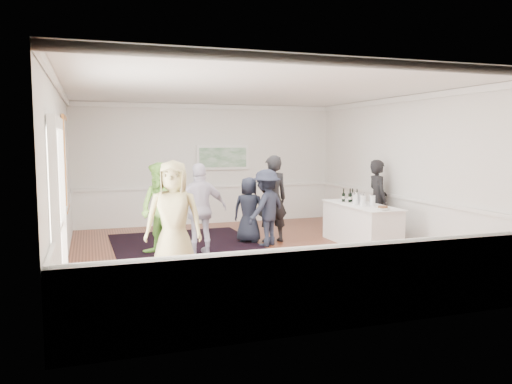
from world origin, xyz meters
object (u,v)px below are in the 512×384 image
object	(u,v)px
guest_lilac	(201,209)
guest_dark_b	(272,199)
serving_table	(361,225)
bartender	(378,199)
guest_green	(161,210)
guest_dark_a	(266,208)
nut_bowl	(383,208)
ice_bucket	(358,198)
guest_navy	(249,210)
guest_tan	(174,219)

from	to	relation	value
guest_lilac	guest_dark_b	bearing A→B (deg)	-161.78
serving_table	bartender	xyz separation A→B (m)	(0.73, 0.53, 0.46)
serving_table	guest_dark_b	distance (m)	1.99
guest_green	guest_dark_b	size ratio (longest dim) A/B	0.95
guest_green	guest_dark_b	world-z (taller)	guest_dark_b
bartender	guest_dark_a	bearing A→B (deg)	97.36
guest_dark_a	guest_dark_b	bearing A→B (deg)	-162.27
nut_bowl	ice_bucket	bearing A→B (deg)	87.85
guest_navy	nut_bowl	xyz separation A→B (m)	(2.17, -1.89, 0.19)
serving_table	guest_navy	distance (m)	2.44
serving_table	guest_lilac	world-z (taller)	guest_lilac
guest_tan	guest_green	distance (m)	1.50
guest_green	guest_dark_a	bearing A→B (deg)	56.92
guest_tan	guest_dark_a	bearing A→B (deg)	54.72
bartender	guest_lilac	bearing A→B (deg)	103.58
guest_green	ice_bucket	distance (m)	4.22
guest_lilac	guest_navy	size ratio (longest dim) A/B	1.25
guest_dark_b	guest_navy	distance (m)	0.56
guest_tan	guest_lilac	size ratio (longest dim) A/B	1.06
guest_dark_b	guest_navy	size ratio (longest dim) A/B	1.32
guest_green	guest_navy	distance (m)	2.14
guest_dark_a	guest_navy	xyz separation A→B (m)	(-0.25, 0.44, -0.09)
nut_bowl	serving_table	bearing A→B (deg)	88.16
guest_green	ice_bucket	xyz separation A→B (m)	(4.22, -0.18, 0.08)
guest_tan	guest_lilac	bearing A→B (deg)	77.69
guest_green	guest_navy	size ratio (longest dim) A/B	1.26
serving_table	guest_green	distance (m)	4.25
bartender	guest_tan	world-z (taller)	guest_tan
nut_bowl	guest_dark_a	bearing A→B (deg)	142.93
guest_dark_a	ice_bucket	xyz separation A→B (m)	(1.96, -0.43, 0.17)
guest_tan	guest_dark_a	xyz separation A→B (m)	(2.25, 1.75, -0.14)
guest_green	nut_bowl	size ratio (longest dim) A/B	6.99
guest_tan	guest_green	world-z (taller)	guest_tan
guest_green	guest_tan	bearing A→B (deg)	-39.14
serving_table	guest_tan	bearing A→B (deg)	-164.34
serving_table	bartender	distance (m)	1.01
guest_navy	serving_table	bearing A→B (deg)	-172.25
guest_tan	guest_dark_a	size ratio (longest dim) A/B	1.18
bartender	nut_bowl	xyz separation A→B (m)	(-0.76, -1.40, 0.01)
serving_table	nut_bowl	size ratio (longest dim) A/B	8.30
guest_tan	ice_bucket	xyz separation A→B (m)	(4.21, 1.32, 0.03)
serving_table	guest_lilac	bearing A→B (deg)	177.62
nut_bowl	guest_lilac	bearing A→B (deg)	163.46
guest_lilac	guest_dark_a	world-z (taller)	guest_lilac
bartender	guest_green	world-z (taller)	guest_green
guest_dark_b	guest_navy	bearing A→B (deg)	-17.28
serving_table	guest_dark_a	distance (m)	2.07
bartender	guest_dark_a	world-z (taller)	bartender
guest_tan	guest_dark_b	world-z (taller)	guest_tan
bartender	guest_green	distance (m)	4.95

